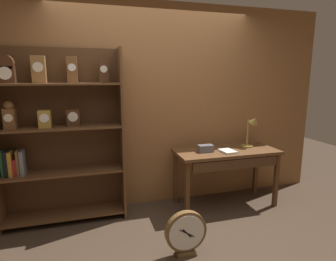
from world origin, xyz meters
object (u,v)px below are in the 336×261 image
(bookshelf, at_px, (56,135))
(round_clock_large, at_px, (185,233))
(toolbox_small, at_px, (206,148))
(open_repair_manual, at_px, (228,151))
(workbench, at_px, (227,158))
(desk_lamp, at_px, (251,129))

(bookshelf, bearing_deg, round_clock_large, -41.34)
(toolbox_small, relative_size, open_repair_manual, 0.85)
(bookshelf, distance_m, round_clock_large, 1.78)
(open_repair_manual, bearing_deg, workbench, 62.68)
(bookshelf, height_order, desk_lamp, bookshelf)
(workbench, xyz_separation_m, toolbox_small, (-0.29, 0.02, 0.14))
(open_repair_manual, bearing_deg, bookshelf, 168.42)
(desk_lamp, height_order, toolbox_small, desk_lamp)
(desk_lamp, distance_m, toolbox_small, 0.71)
(toolbox_small, bearing_deg, bookshelf, 174.10)
(desk_lamp, bearing_deg, workbench, -169.23)
(round_clock_large, bearing_deg, toolbox_small, 56.53)
(workbench, relative_size, desk_lamp, 3.09)
(bookshelf, bearing_deg, open_repair_manual, -7.78)
(workbench, xyz_separation_m, desk_lamp, (0.39, 0.07, 0.34))
(round_clock_large, bearing_deg, open_repair_manual, 42.77)
(desk_lamp, xyz_separation_m, toolbox_small, (-0.68, -0.05, -0.20))
(bookshelf, distance_m, toolbox_small, 1.79)
(open_repair_manual, distance_m, round_clock_large, 1.26)
(desk_lamp, xyz_separation_m, open_repair_manual, (-0.42, -0.15, -0.23))
(desk_lamp, bearing_deg, round_clock_large, -143.72)
(workbench, bearing_deg, round_clock_large, -135.67)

